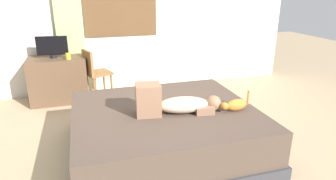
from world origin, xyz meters
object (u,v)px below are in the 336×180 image
Objects in this scene: bed at (165,130)px; person_lying at (174,103)px; desk at (59,80)px; cup at (68,56)px; cat at (235,105)px; tv_monitor at (52,47)px; chair_by_desk at (94,71)px.

person_lying reaches higher than bed.
desk is 9.27× the size of cup.
cat is at bearing -49.29° from desk.
tv_monitor is at bearing 144.14° from cup.
tv_monitor is at bearing 122.12° from person_lying.
bed is 21.31× the size of cup.
bed is 2.49m from tv_monitor.
chair_by_desk is (0.58, -0.13, 0.14)m from desk.
person_lying is 1.10× the size of chair_by_desk.
tv_monitor reaches higher than cup.
bed is at bearing 160.39° from cat.
desk is 0.49m from cup.
chair_by_desk is at bearing -11.96° from tv_monitor.
person_lying is at bearing 168.02° from cat.
bed is 0.40m from person_lying.
desk is (-1.24, 2.03, 0.11)m from bed.
tv_monitor is at bearing 168.04° from chair_by_desk.
cup is (0.19, -0.17, 0.42)m from desk.
tv_monitor is (-1.35, 2.16, 0.29)m from person_lying.
person_lying is 1.05× the size of desk.
tv_monitor reaches higher than chair_by_desk.
cat is 0.74× the size of tv_monitor.
desk is at bearing 139.32° from cup.
desk is at bearing 167.30° from chair_by_desk.
tv_monitor is (-1.28, 2.03, 0.66)m from bed.
person_lying is (0.08, -0.12, 0.38)m from bed.
bed is 2.19× the size of person_lying.
chair_by_desk is at bearing 5.42° from cup.
bed is 2.41× the size of chair_by_desk.
cup is 0.48m from chair_by_desk.
chair_by_desk is (-1.40, 2.17, -0.08)m from cat.
person_lying is 0.67m from cat.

